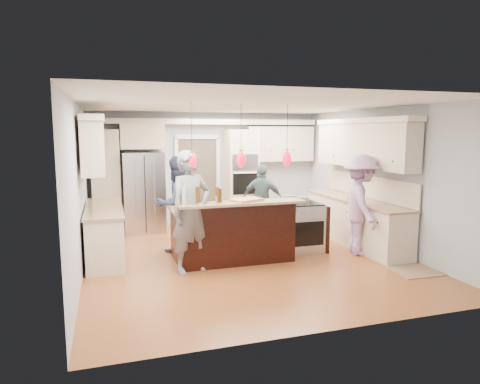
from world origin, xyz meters
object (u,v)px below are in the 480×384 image
(kitchen_island, at_px, (231,232))
(island_range, at_px, (302,227))
(person_far_left, at_px, (176,204))
(refrigerator, at_px, (144,192))
(person_bar_end, at_px, (191,212))

(kitchen_island, bearing_deg, island_range, 3.10)
(island_range, xyz_separation_m, person_far_left, (-2.26, 0.70, 0.44))
(kitchen_island, xyz_separation_m, island_range, (1.41, 0.08, -0.03))
(refrigerator, distance_m, person_bar_end, 3.13)
(person_far_left, bearing_deg, person_bar_end, 70.09)
(refrigerator, xyz_separation_m, person_far_left, (0.45, -1.79, 0.00))
(refrigerator, height_order, person_bar_end, person_bar_end)
(refrigerator, relative_size, kitchen_island, 0.86)
(refrigerator, xyz_separation_m, island_range, (2.71, -2.49, -0.44))
(island_range, distance_m, person_far_left, 2.41)
(refrigerator, relative_size, person_bar_end, 0.92)
(kitchen_island, height_order, person_bar_end, person_bar_end)
(person_far_left, bearing_deg, island_range, 141.47)
(refrigerator, xyz_separation_m, person_bar_end, (0.48, -3.09, 0.08))
(island_range, height_order, person_far_left, person_far_left)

